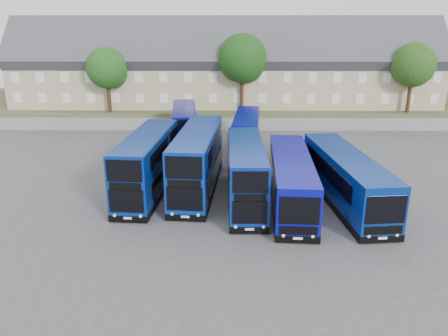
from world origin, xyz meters
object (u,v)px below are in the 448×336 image
coach_east_a (291,181)px  tree_far (438,59)px  dd_front_mid (197,162)px  tree_east (414,67)px  tree_west (108,70)px  tree_mid (243,60)px  dd_front_left (148,165)px

coach_east_a → tree_far: size_ratio=1.47×
dd_front_mid → tree_east: 32.45m
dd_front_mid → tree_west: bearing=124.0°
coach_east_a → tree_far: 38.90m
tree_mid → tree_east: (20.00, -0.50, -0.68)m
tree_far → tree_west: bearing=-170.5°
dd_front_mid → tree_mid: 22.69m
dd_front_left → tree_far: bearing=44.5°
dd_front_left → tree_mid: 24.08m
tree_west → tree_mid: tree_mid is taller
coach_east_a → tree_east: size_ratio=1.56×
tree_mid → tree_far: 26.80m
dd_front_mid → coach_east_a: dd_front_mid is taller
tree_far → tree_east: bearing=-130.6°
tree_mid → tree_east: 20.02m
dd_front_mid → tree_west: (-11.84, 21.04, 4.78)m
dd_front_left → coach_east_a: (10.47, -2.00, -0.50)m
dd_front_left → tree_west: tree_west is taller
tree_east → dd_front_mid: bearing=-138.9°
coach_east_a → tree_west: bearing=132.1°
tree_west → tree_east: size_ratio=0.94×
dd_front_mid → tree_west: 24.61m
tree_west → tree_mid: size_ratio=0.83×
coach_east_a → tree_mid: 24.96m
dd_front_left → tree_east: size_ratio=1.39×
tree_mid → dd_front_left: bearing=-109.7°
tree_west → tree_east: 36.00m
tree_west → coach_east_a: bearing=-51.6°
dd_front_mid → tree_east: (24.16, 21.04, 5.12)m
dd_front_mid → tree_far: 41.54m
dd_front_left → tree_east: 35.57m
tree_west → tree_mid: 16.04m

